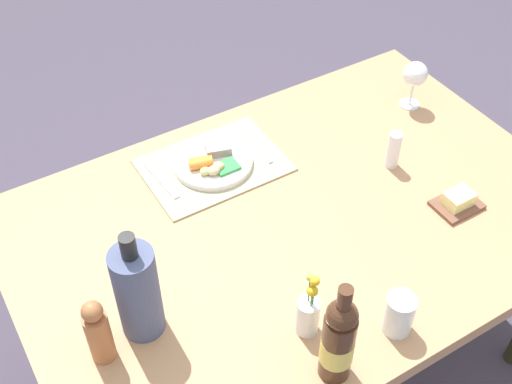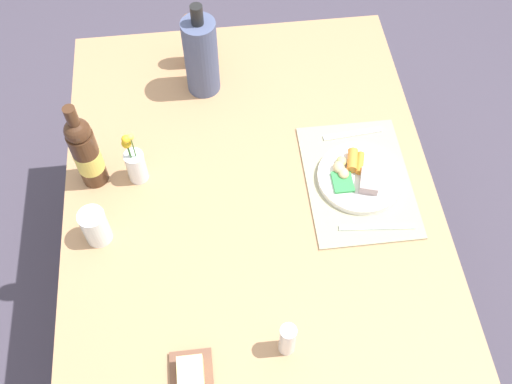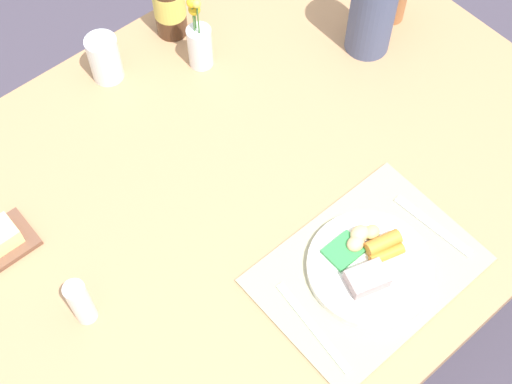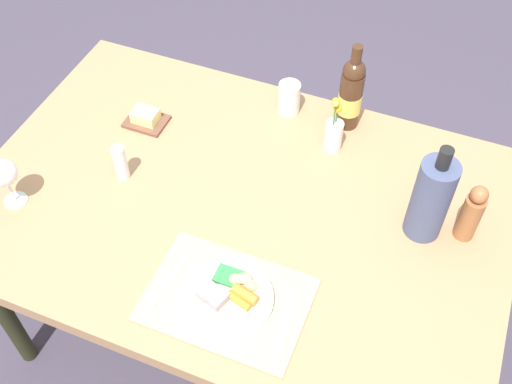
# 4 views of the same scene
# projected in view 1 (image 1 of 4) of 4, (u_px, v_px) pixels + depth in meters

# --- Properties ---
(ground_plane) EXTENTS (8.00, 8.00, 0.00)m
(ground_plane) POSITION_uv_depth(u_px,v_px,m) (289.00, 356.00, 2.33)
(ground_plane) COLOR #443C4B
(dining_table) EXTENTS (1.55, 1.04, 0.71)m
(dining_table) POSITION_uv_depth(u_px,v_px,m) (297.00, 232.00, 1.87)
(dining_table) COLOR tan
(dining_table) RESTS_ON ground_plane
(placemat) EXTENTS (0.41, 0.29, 0.01)m
(placemat) POSITION_uv_depth(u_px,v_px,m) (214.00, 165.00, 1.98)
(placemat) COLOR tan
(placemat) RESTS_ON dining_table
(dinner_plate) EXTENTS (0.24, 0.24, 0.05)m
(dinner_plate) POSITION_uv_depth(u_px,v_px,m) (213.00, 161.00, 1.97)
(dinner_plate) COLOR white
(dinner_plate) RESTS_ON placemat
(fork) EXTENTS (0.03, 0.20, 0.00)m
(fork) POSITION_uv_depth(u_px,v_px,m) (256.00, 143.00, 2.04)
(fork) COLOR silver
(fork) RESTS_ON placemat
(knife) EXTENTS (0.03, 0.18, 0.00)m
(knife) POSITION_uv_depth(u_px,v_px,m) (161.00, 180.00, 1.93)
(knife) COLOR silver
(knife) RESTS_ON placemat
(wine_bottle) EXTENTS (0.07, 0.07, 0.30)m
(wine_bottle) POSITION_uv_depth(u_px,v_px,m) (338.00, 340.00, 1.41)
(wine_bottle) COLOR #452918
(wine_bottle) RESTS_ON dining_table
(flower_vase) EXTENTS (0.06, 0.06, 0.20)m
(flower_vase) POSITION_uv_depth(u_px,v_px,m) (308.00, 313.00, 1.53)
(flower_vase) COLOR silver
(flower_vase) RESTS_ON dining_table
(cooler_bottle) EXTENTS (0.10, 0.10, 0.32)m
(cooler_bottle) POSITION_uv_depth(u_px,v_px,m) (137.00, 292.00, 1.49)
(cooler_bottle) COLOR #485174
(cooler_bottle) RESTS_ON dining_table
(salt_shaker) EXTENTS (0.04, 0.04, 0.12)m
(salt_shaker) POSITION_uv_depth(u_px,v_px,m) (394.00, 150.00, 1.94)
(salt_shaker) COLOR white
(salt_shaker) RESTS_ON dining_table
(butter_dish) EXTENTS (0.13, 0.10, 0.05)m
(butter_dish) POSITION_uv_depth(u_px,v_px,m) (458.00, 201.00, 1.85)
(butter_dish) COLOR brown
(butter_dish) RESTS_ON dining_table
(wine_glass) EXTENTS (0.08, 0.08, 0.16)m
(wine_glass) POSITION_uv_depth(u_px,v_px,m) (415.00, 75.00, 2.11)
(wine_glass) COLOR white
(wine_glass) RESTS_ON dining_table
(pepper_mill) EXTENTS (0.06, 0.06, 0.19)m
(pepper_mill) POSITION_uv_depth(u_px,v_px,m) (98.00, 332.00, 1.46)
(pepper_mill) COLOR #A46339
(pepper_mill) RESTS_ON dining_table
(water_tumbler) EXTENTS (0.07, 0.07, 0.11)m
(water_tumbler) POSITION_uv_depth(u_px,v_px,m) (398.00, 316.00, 1.54)
(water_tumbler) COLOR silver
(water_tumbler) RESTS_ON dining_table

